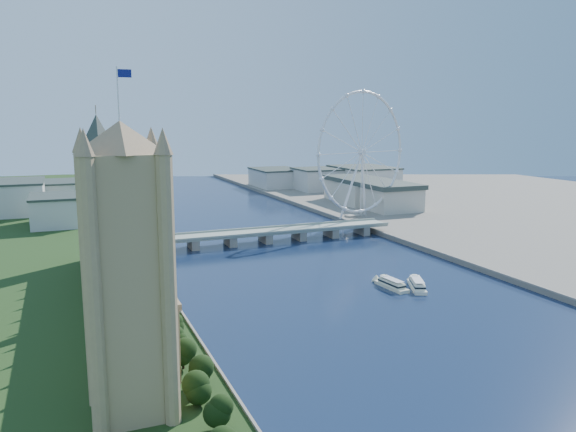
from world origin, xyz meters
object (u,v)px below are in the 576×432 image
victoria_tower (126,263)px  tour_boat_far (417,289)px  london_eye (362,153)px  tour_boat_near (391,288)px

victoria_tower → tour_boat_far: victoria_tower is taller
victoria_tower → london_eye: size_ratio=0.90×
victoria_tower → london_eye: london_eye is taller
tour_boat_near → tour_boat_far: size_ratio=0.97×
london_eye → tour_boat_near: 234.26m
london_eye → tour_boat_near: (-93.63, -203.85, -67.52)m
tour_boat_far → tour_boat_near: bearing=177.2°
victoria_tower → tour_boat_near: (161.34, 96.23, -54.49)m
london_eye → tour_boat_far: 235.34m
victoria_tower → tour_boat_far: (174.70, 89.41, -54.49)m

